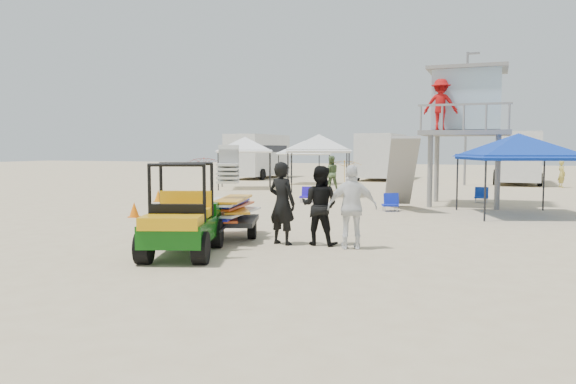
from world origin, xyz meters
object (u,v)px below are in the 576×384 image
(man_left, at_px, (282,203))
(lifeguard_tower, at_px, (464,105))
(surf_trailer, at_px, (230,205))
(utility_cart, at_px, (180,213))
(canopy_blue, at_px, (518,138))

(man_left, height_order, lifeguard_tower, lifeguard_tower)
(man_left, bearing_deg, surf_trailer, 5.28)
(utility_cart, distance_m, lifeguard_tower, 14.39)
(lifeguard_tower, xyz_separation_m, canopy_blue, (1.93, -3.03, -1.33))
(utility_cart, xyz_separation_m, lifeguard_tower, (4.95, 13.16, 3.05))
(surf_trailer, relative_size, lifeguard_tower, 0.47)
(surf_trailer, xyz_separation_m, man_left, (1.52, -0.30, 0.13))
(surf_trailer, relative_size, man_left, 1.27)
(utility_cart, bearing_deg, surf_trailer, 89.85)
(man_left, bearing_deg, canopy_blue, -107.08)
(utility_cart, height_order, canopy_blue, canopy_blue)
(man_left, bearing_deg, utility_cart, 69.70)
(utility_cart, relative_size, surf_trailer, 1.14)
(lifeguard_tower, bearing_deg, man_left, -107.15)
(surf_trailer, distance_m, canopy_blue, 10.55)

